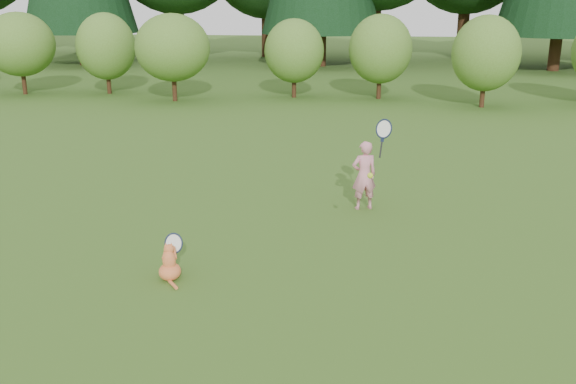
# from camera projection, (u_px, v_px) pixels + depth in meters

# --- Properties ---
(ground) EXTENTS (100.00, 100.00, 0.00)m
(ground) POSITION_uv_depth(u_px,v_px,m) (262.00, 269.00, 7.43)
(ground) COLOR #2A4B15
(ground) RESTS_ON ground
(shrub_row) EXTENTS (28.00, 3.00, 2.80)m
(shrub_row) POSITION_uv_depth(u_px,v_px,m) (335.00, 55.00, 19.37)
(shrub_row) COLOR #4A6C21
(shrub_row) RESTS_ON ground
(child) EXTENTS (0.62, 0.44, 1.53)m
(child) POSITION_uv_depth(u_px,v_px,m) (365.00, 174.00, 9.42)
(child) COLOR pink
(child) RESTS_ON ground
(cat) EXTENTS (0.36, 0.60, 0.57)m
(cat) POSITION_uv_depth(u_px,v_px,m) (170.00, 260.00, 7.12)
(cat) COLOR #D36228
(cat) RESTS_ON ground
(tennis_ball) EXTENTS (0.07, 0.07, 0.07)m
(tennis_ball) POSITION_uv_depth(u_px,v_px,m) (370.00, 176.00, 7.35)
(tennis_ball) COLOR #B9C717
(tennis_ball) RESTS_ON ground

